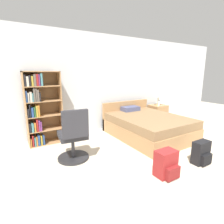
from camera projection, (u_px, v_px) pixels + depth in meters
ground_plane at (220, 185)px, 2.52m from camera, size 14.00×14.00×0.00m
wall_back at (108, 83)px, 4.94m from camera, size 9.00×0.06×2.60m
bookshelf at (39, 108)px, 3.83m from camera, size 0.76×0.34×1.63m
bed at (146, 125)px, 4.48m from camera, size 1.55×2.01×0.78m
office_chair at (74, 138)px, 3.15m from camera, size 0.58×0.63×0.99m
nightstand at (158, 114)px, 5.69m from camera, size 0.50×0.48×0.58m
table_lamp at (158, 94)px, 5.50m from camera, size 0.25×0.25×0.47m
water_bottle at (159, 103)px, 5.46m from camera, size 0.06×0.06×0.19m
backpack_black at (201, 153)px, 3.11m from camera, size 0.33×0.23×0.41m
backpack_red at (166, 164)px, 2.72m from camera, size 0.33×0.29×0.42m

